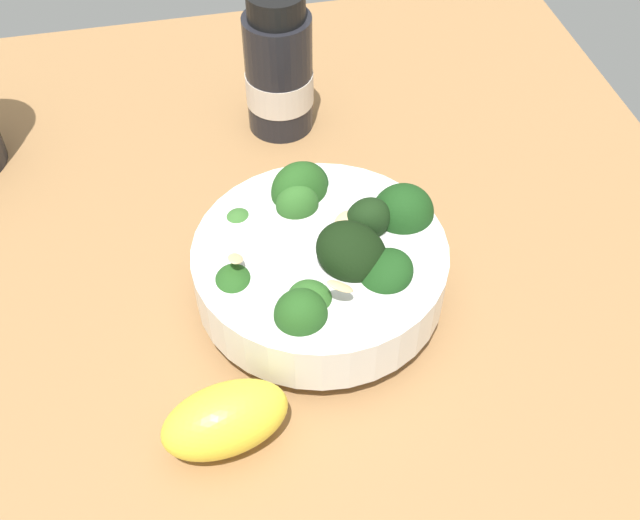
{
  "coord_description": "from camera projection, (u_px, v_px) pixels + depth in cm",
  "views": [
    {
      "loc": [
        -4.02,
        -38.38,
        43.02
      ],
      "look_at": [
        3.36,
        -4.22,
        4.0
      ],
      "focal_mm": 43.44,
      "sensor_mm": 36.0,
      "label": 1
    }
  ],
  "objects": [
    {
      "name": "bowl_of_broccoli",
      "position": [
        324.0,
        260.0,
        0.53
      ],
      "size": [
        17.49,
        17.98,
        8.63
      ],
      "color": "white",
      "rests_on": "ground_plane"
    },
    {
      "name": "bottle_short",
      "position": [
        279.0,
        70.0,
        0.64
      ],
      "size": [
        5.77,
        5.77,
        12.59
      ],
      "color": "black",
      "rests_on": "ground_plane"
    },
    {
      "name": "lemon_wedge",
      "position": [
        225.0,
        420.0,
        0.46
      ],
      "size": [
        8.54,
        5.78,
        4.36
      ],
      "primitive_type": "ellipsoid",
      "rotation": [
        0.0,
        0.0,
        3.32
      ],
      "color": "yellow",
      "rests_on": "ground_plane"
    },
    {
      "name": "ground_plane",
      "position": [
        266.0,
        282.0,
        0.59
      ],
      "size": [
        70.78,
        70.78,
        4.74
      ],
      "primitive_type": "cube",
      "color": "#996D42"
    }
  ]
}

